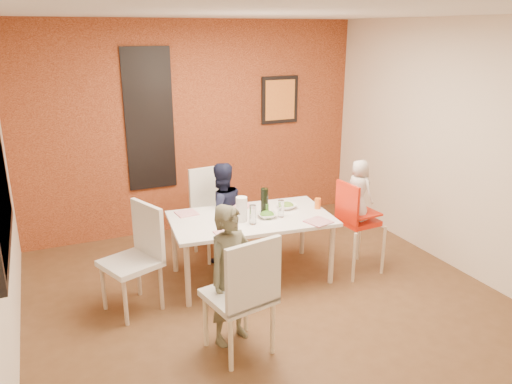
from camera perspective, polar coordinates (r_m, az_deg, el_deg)
name	(u,v)px	position (r m, az deg, el deg)	size (l,w,h in m)	color
ground	(268,301)	(5.06, 1.41, -12.35)	(4.50, 4.50, 0.00)	brown
ceiling	(271,12)	(4.37, 1.69, 19.85)	(4.50, 4.50, 0.02)	silver
wall_back	(195,128)	(6.59, -6.94, 7.31)	(4.50, 0.02, 2.70)	#F3E3C9
wall_front	(456,277)	(2.81, 21.87, -8.97)	(4.50, 0.02, 2.70)	#F3E3C9
wall_right	(457,147)	(5.84, 22.00, 4.74)	(0.02, 4.50, 2.70)	#F3E3C9
brick_accent_wall	(196,128)	(6.57, -6.89, 7.28)	(4.50, 0.02, 2.70)	maroon
glassblock_strip	(149,120)	(6.38, -12.10, 8.07)	(0.55, 0.03, 1.70)	silver
glassblock_surround	(149,120)	(6.37, -12.09, 8.06)	(0.60, 0.03, 1.76)	black
art_print_frame	(280,100)	(6.94, 2.72, 10.48)	(0.54, 0.03, 0.64)	black
art_print_canvas	(280,100)	(6.93, 2.78, 10.46)	(0.44, 0.01, 0.54)	orange
dining_table	(251,222)	(5.25, -0.58, -3.50)	(1.75, 1.09, 0.70)	white
chair_near	(245,291)	(4.03, -1.31, -11.25)	(0.57, 0.57, 1.06)	beige
chair_far	(213,207)	(5.90, -4.93, -1.70)	(0.52, 0.52, 1.03)	silver
chair_left	(138,252)	(4.86, -13.33, -6.67)	(0.61, 0.61, 1.02)	silver
high_chair	(355,219)	(5.49, 11.27, -3.01)	(0.47, 0.47, 1.04)	red
child_near	(231,275)	(4.22, -2.88, -9.47)	(0.45, 0.29, 1.23)	brown
child_far	(221,213)	(5.68, -4.01, -2.39)	(0.57, 0.44, 1.17)	black
toddler	(359,190)	(5.40, 11.69, 0.20)	(0.32, 0.21, 0.66)	beige
plate_near_left	(226,233)	(4.81, -3.48, -4.74)	(0.20, 0.20, 0.01)	white
plate_far_mid	(242,206)	(5.54, -1.64, -1.60)	(0.19, 0.19, 0.01)	white
plate_near_right	(318,222)	(5.13, 7.15, -3.38)	(0.23, 0.23, 0.01)	silver
plate_far_left	(187,213)	(5.37, -7.93, -2.41)	(0.21, 0.21, 0.01)	white
salad_bowl_a	(267,215)	(5.21, 1.27, -2.67)	(0.20, 0.20, 0.05)	white
salad_bowl_b	(287,206)	(5.48, 3.55, -1.62)	(0.21, 0.21, 0.05)	white
wine_bottle	(264,202)	(5.23, 0.97, -1.15)	(0.08, 0.08, 0.30)	black
wine_glass_a	(253,215)	(5.01, -0.38, -2.60)	(0.07, 0.07, 0.20)	silver
wine_glass_b	(281,209)	(5.20, 2.86, -1.91)	(0.06, 0.06, 0.18)	white
paper_towel_roll	(242,209)	(5.07, -1.65, -1.99)	(0.11, 0.11, 0.26)	white
condiment_red	(266,208)	(5.27, 1.20, -1.88)	(0.04, 0.04, 0.14)	red
condiment_green	(267,210)	(5.23, 1.28, -2.07)	(0.04, 0.04, 0.14)	#366D24
condiment_brown	(265,209)	(5.24, 1.08, -1.91)	(0.04, 0.04, 0.15)	brown
sippy_cup	(318,203)	(5.50, 7.06, -1.30)	(0.07, 0.07, 0.12)	orange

